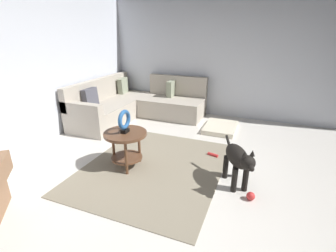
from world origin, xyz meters
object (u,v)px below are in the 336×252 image
sectional_couch (135,105)px  dog_toy_ball (251,196)px  side_table (126,140)px  torus_sculpture (124,121)px  dog (238,159)px  dog_toy_rope (213,155)px  dog_bed_mat (220,127)px

sectional_couch → dog_toy_ball: bearing=-128.0°
side_table → torus_sculpture: size_ratio=1.84×
dog → dog_toy_rope: bearing=-86.3°
side_table → dog_bed_mat: side_table is taller
sectional_couch → dog_toy_rope: size_ratio=13.22×
side_table → torus_sculpture: (0.00, 0.00, 0.29)m
torus_sculpture → dog_toy_rope: 1.51m
torus_sculpture → dog_toy_rope: size_ratio=1.92×
dog_toy_rope → dog_toy_ball: bearing=-144.6°
sectional_couch → dog: (-1.87, -2.48, 0.09)m
dog_toy_rope → dog: bearing=-147.1°
dog_toy_ball → dog_toy_rope: bearing=35.4°
side_table → dog_toy_ball: bearing=-94.2°
sectional_couch → dog_bed_mat: (-0.01, -1.93, -0.25)m
dog_toy_ball → dog: bearing=41.8°
torus_sculpture → dog: (0.10, -1.53, -0.33)m
dog → dog_toy_ball: 0.45m
torus_sculpture → side_table: bearing=0.0°
sectional_couch → dog: 3.10m
dog_toy_ball → dog_bed_mat: bearing=19.7°
torus_sculpture → dog_toy_rope: (0.78, -1.10, -0.69)m
dog_bed_mat → dog: bearing=-163.7°
sectional_couch → side_table: (-1.97, -0.94, 0.12)m
dog_toy_ball → dog_toy_rope: (0.91, 0.64, -0.02)m
torus_sculpture → dog: size_ratio=0.43×
dog_bed_mat → dog_toy_rope: size_ratio=4.70×
dog_bed_mat → dog_toy_ball: size_ratio=8.06×
sectional_couch → dog_toy_ball: (-2.10, -2.68, -0.24)m
torus_sculpture → dog_toy_ball: (-0.13, -1.74, -0.66)m
sectional_couch → dog_toy_rope: 2.38m
dog_bed_mat → dog: dog is taller
dog → dog_toy_ball: (-0.23, -0.21, -0.33)m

